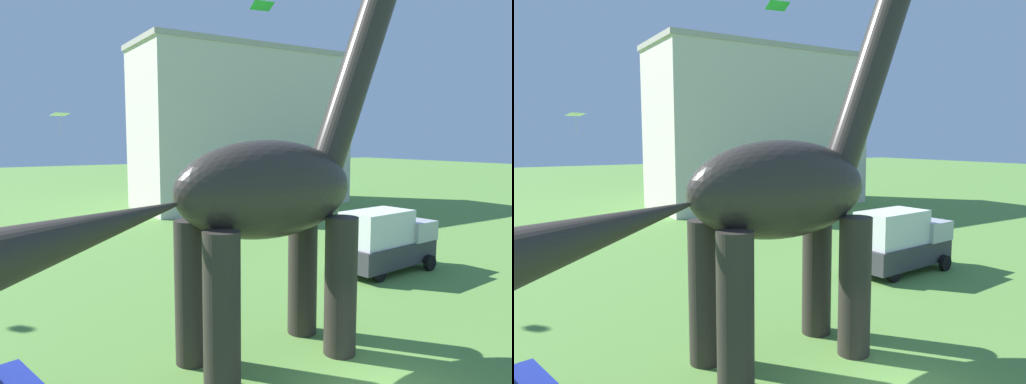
% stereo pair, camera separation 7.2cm
% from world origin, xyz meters
% --- Properties ---
extents(dinosaur_sculpture, '(13.90, 2.95, 14.53)m').
position_xyz_m(dinosaur_sculpture, '(-1.11, 4.00, 5.25)').
color(dinosaur_sculpture, '#2D2823').
rests_on(dinosaur_sculpture, ground_plane).
extents(parked_box_truck, '(5.78, 2.65, 3.20)m').
position_xyz_m(parked_box_truck, '(9.33, 8.71, 1.65)').
color(parked_box_truck, '#38383D').
rests_on(parked_box_truck, ground_plane).
extents(person_strolling_adult, '(0.64, 0.28, 1.71)m').
position_xyz_m(person_strolling_adult, '(13.40, 11.38, 1.04)').
color(person_strolling_adult, '#6B6056').
rests_on(person_strolling_adult, ground_plane).
extents(kite_far_right, '(0.67, 0.87, 1.04)m').
position_xyz_m(kite_far_right, '(7.76, 24.37, 4.03)').
color(kite_far_right, pink).
extents(kite_high_right, '(1.75, 1.71, 1.90)m').
position_xyz_m(kite_high_right, '(19.56, 21.04, 15.24)').
color(kite_high_right, orange).
extents(kite_high_left, '(1.75, 1.39, 0.40)m').
position_xyz_m(kite_high_left, '(10.48, 22.18, 16.43)').
color(kite_high_left, green).
extents(kite_near_low, '(1.18, 1.04, 1.21)m').
position_xyz_m(kite_near_low, '(-3.66, 22.25, 8.20)').
color(kite_near_low, white).
extents(background_building_block, '(21.81, 9.17, 15.70)m').
position_xyz_m(background_building_block, '(15.82, 34.03, 7.86)').
color(background_building_block, beige).
rests_on(background_building_block, ground_plane).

